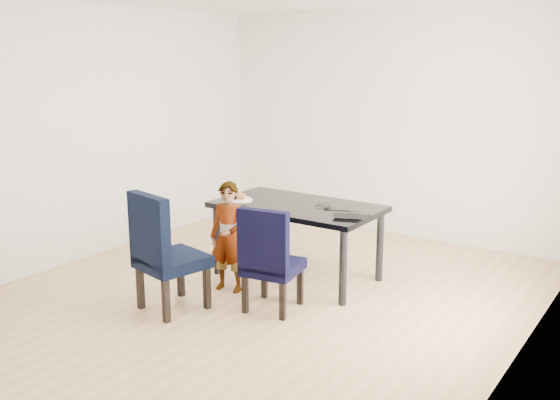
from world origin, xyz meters
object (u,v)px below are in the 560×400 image
Objects in this scene: dining_table at (297,241)px; plate at (240,200)px; chair_right at (273,258)px; laptop at (353,215)px; child at (229,237)px; chair_left at (172,251)px.

dining_table is 0.70m from plate.
chair_right is 0.83m from laptop.
dining_table is 0.83m from chair_right.
child reaches higher than plate.
laptop is (1.14, 1.14, 0.24)m from chair_left.
plate is 0.75× the size of laptop.
chair_right reaches higher than laptop.
laptop reaches higher than plate.
chair_left is 4.16× the size of plate.
chair_left is 0.63m from child.
plate reaches higher than dining_table.
plate is 1.23m from laptop.
chair_left is at bearing -111.81° from child.
child is 3.08× the size of laptop.
plate is at bearing -160.61° from dining_table.
laptop is at bearing 47.89° from chair_right.
chair_left reaches higher than laptop.
chair_left is at bearing 25.61° from laptop.
chair_right is (0.72, 0.49, -0.06)m from chair_left.
child is 4.10× the size of plate.
dining_table is 1.71× the size of chair_right.
plate is at bearing 107.27° from chair_left.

